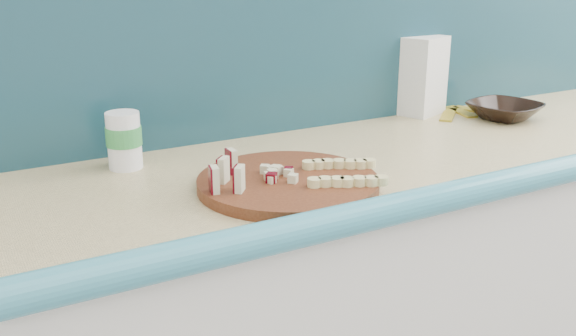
# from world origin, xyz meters

# --- Properties ---
(kitchen_counter) EXTENTS (2.20, 0.63, 0.91)m
(kitchen_counter) POSITION_xyz_m (0.10, 1.50, 0.46)
(kitchen_counter) COLOR silver
(kitchen_counter) RESTS_ON ground
(backsplash) EXTENTS (2.20, 0.02, 0.50)m
(backsplash) POSITION_xyz_m (0.10, 1.79, 1.16)
(backsplash) COLOR teal
(backsplash) RESTS_ON kitchen_counter
(cutting_board) EXTENTS (0.49, 0.49, 0.02)m
(cutting_board) POSITION_xyz_m (-0.43, 1.39, 0.92)
(cutting_board) COLOR #421D0E
(cutting_board) RESTS_ON kitchen_counter
(apple_wedges) EXTENTS (0.10, 0.14, 0.05)m
(apple_wedges) POSITION_xyz_m (-0.56, 1.42, 0.96)
(apple_wedges) COLOR beige
(apple_wedges) RESTS_ON cutting_board
(apple_chunks) EXTENTS (0.05, 0.06, 0.02)m
(apple_chunks) POSITION_xyz_m (-0.45, 1.40, 0.94)
(apple_chunks) COLOR beige
(apple_chunks) RESTS_ON cutting_board
(banana_slices) EXTENTS (0.19, 0.18, 0.02)m
(banana_slices) POSITION_xyz_m (-0.33, 1.35, 0.94)
(banana_slices) COLOR #DCCF86
(banana_slices) RESTS_ON cutting_board
(brown_bowl) EXTENTS (0.23, 0.23, 0.05)m
(brown_bowl) POSITION_xyz_m (0.38, 1.59, 0.93)
(brown_bowl) COLOR black
(brown_bowl) RESTS_ON kitchen_counter
(flour_bag) EXTENTS (0.16, 0.13, 0.23)m
(flour_bag) POSITION_xyz_m (0.22, 1.76, 1.02)
(flour_bag) COLOR white
(flour_bag) RESTS_ON kitchen_counter
(canister) EXTENTS (0.08, 0.08, 0.13)m
(canister) POSITION_xyz_m (-0.68, 1.68, 0.98)
(canister) COLOR white
(canister) RESTS_ON kitchen_counter
(banana_peel) EXTENTS (0.22, 0.19, 0.01)m
(banana_peel) POSITION_xyz_m (0.33, 1.70, 0.91)
(banana_peel) COLOR gold
(banana_peel) RESTS_ON kitchen_counter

